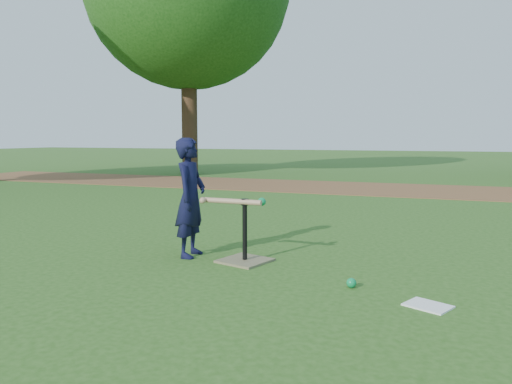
% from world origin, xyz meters
% --- Properties ---
extents(ground, '(80.00, 80.00, 0.00)m').
position_xyz_m(ground, '(0.00, 0.00, 0.00)').
color(ground, '#285116').
rests_on(ground, ground).
extents(dirt_strip, '(24.00, 3.00, 0.01)m').
position_xyz_m(dirt_strip, '(0.00, 7.50, 0.01)').
color(dirt_strip, brown).
rests_on(dirt_strip, ground).
extents(child, '(0.33, 0.47, 1.20)m').
position_xyz_m(child, '(-0.65, 0.21, 0.60)').
color(child, black).
rests_on(child, ground).
extents(wiffle_ball_ground, '(0.08, 0.08, 0.08)m').
position_xyz_m(wiffle_ball_ground, '(1.06, -0.28, 0.04)').
color(wiffle_ball_ground, '#0C8747').
rests_on(wiffle_ball_ground, ground).
extents(clipboard, '(0.37, 0.33, 0.01)m').
position_xyz_m(clipboard, '(1.66, -0.52, 0.01)').
color(clipboard, white).
rests_on(clipboard, ground).
extents(batting_tee, '(0.53, 0.53, 0.61)m').
position_xyz_m(batting_tee, '(-0.05, 0.19, 0.11)').
color(batting_tee, olive).
rests_on(batting_tee, ground).
extents(swing_action, '(0.64, 0.21, 0.08)m').
position_xyz_m(swing_action, '(-0.15, 0.19, 0.59)').
color(swing_action, tan).
rests_on(swing_action, ground).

